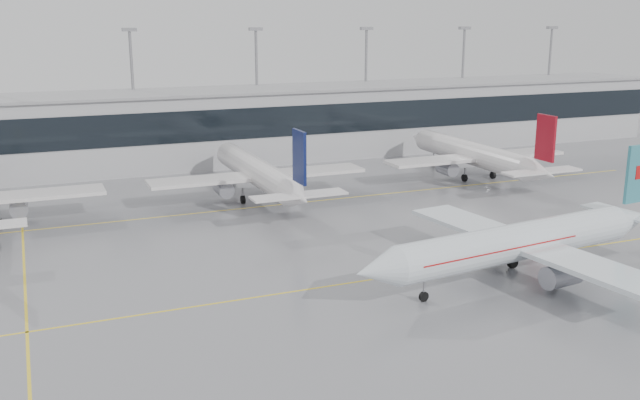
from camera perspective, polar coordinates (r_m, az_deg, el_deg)
name	(u,v)px	position (r m, az deg, el deg)	size (l,w,h in m)	color
ground	(369,280)	(67.74, 3.94, -6.41)	(320.00, 320.00, 0.00)	gray
taxi_line_main	(369,280)	(67.73, 3.94, -6.40)	(120.00, 0.25, 0.01)	yellow
taxi_line_north	(267,206)	(94.25, -4.23, -0.47)	(120.00, 0.25, 0.01)	yellow
taxi_line_cross	(24,272)	(75.43, -22.58, -5.32)	(0.25, 60.00, 0.01)	yellow
terminal	(207,128)	(123.28, -9.05, 5.71)	(180.00, 15.00, 12.00)	#A5A5A9
terminal_glass	(218,125)	(115.82, -8.18, 5.95)	(180.00, 0.20, 5.00)	black
terminal_roof	(205,91)	(122.54, -9.16, 8.57)	(182.00, 16.00, 0.40)	gray
light_masts	(197,82)	(128.26, -9.83, 9.30)	(156.40, 1.00, 22.60)	gray
air_canada_jet	(525,241)	(69.61, 16.10, -3.19)	(36.74, 29.61, 11.55)	silver
parked_jet_c	(258,173)	(96.81, -4.96, 2.16)	(29.64, 36.96, 11.72)	silver
parked_jet_d	(475,155)	(112.27, 12.33, 3.55)	(29.64, 36.96, 11.72)	silver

